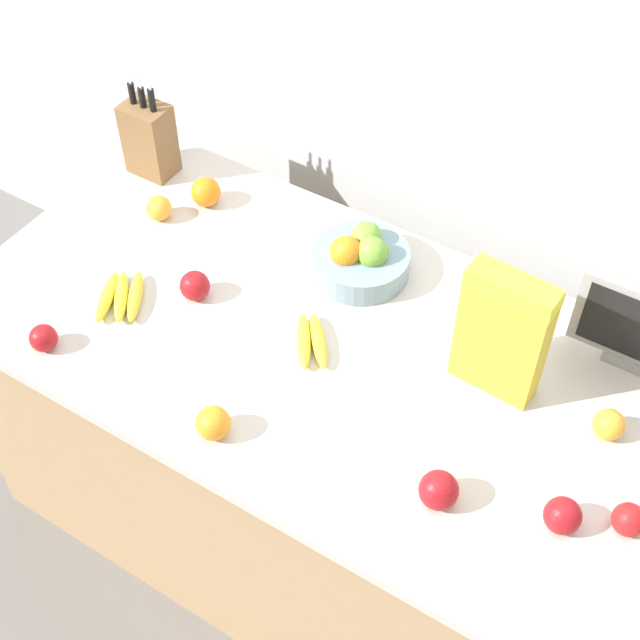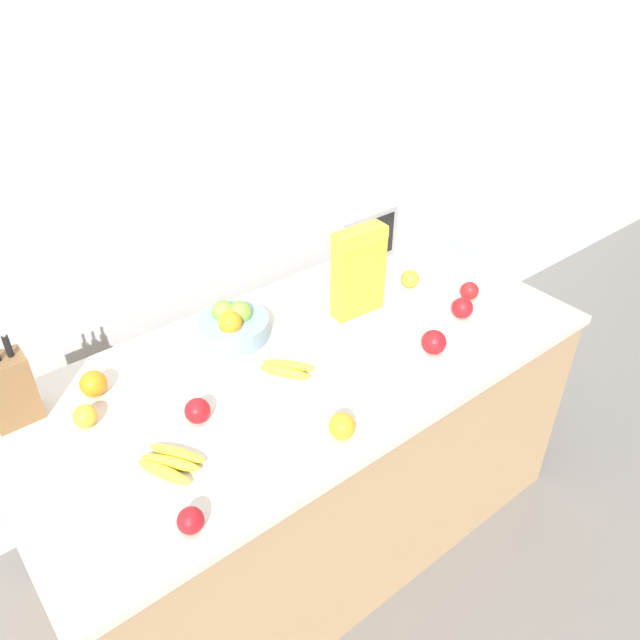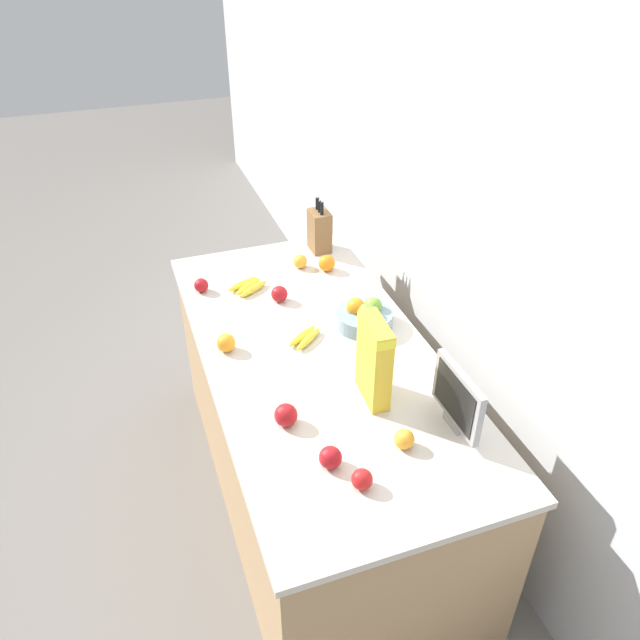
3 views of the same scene
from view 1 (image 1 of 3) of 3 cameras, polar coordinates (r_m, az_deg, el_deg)
The scene contains 18 objects.
ground_plane at distance 2.80m, azimuth 1.33°, elevation -13.63°, with size 14.00×14.00×0.00m, color slate.
wall_back at distance 2.26m, azimuth 11.01°, elevation 16.13°, with size 9.00×0.06×2.60m.
counter at distance 2.43m, azimuth 1.51°, elevation -8.76°, with size 1.92×0.90×0.87m.
knife_block at distance 2.55m, azimuth -10.88°, elevation 11.34°, with size 0.13×0.09×0.32m.
small_monitor at distance 2.08m, azimuth 19.61°, elevation -0.51°, with size 0.28×0.03×0.24m.
cereal_box at distance 1.93m, azimuth 11.65°, elevation -0.62°, with size 0.20×0.08×0.33m.
fruit_bowl at distance 2.23m, azimuth 2.65°, elevation 3.98°, with size 0.25×0.25×0.12m.
banana_bunch_left at distance 2.24m, azimuth -12.61°, elevation 1.47°, with size 0.17×0.20×0.03m.
banana_bunch_right at distance 2.09m, azimuth -0.58°, elevation -1.34°, with size 0.16×0.17×0.03m.
apple_front at distance 2.20m, azimuth -8.02°, elevation 2.19°, with size 0.07×0.07×0.07m, color #A31419.
apple_rear at distance 1.86m, azimuth 15.26°, elevation -11.98°, with size 0.08×0.08×0.08m, color #A31419.
apple_by_knife_block at distance 2.17m, azimuth -17.28°, elevation -1.11°, with size 0.07×0.07×0.07m, color #A31419.
apple_near_bananas at distance 1.89m, azimuth 19.16°, elevation -11.98°, with size 0.07×0.07×0.07m, color red.
apple_rightmost at distance 1.84m, azimuth 7.60°, elevation -10.74°, with size 0.08×0.08×0.08m, color #A31419.
orange_front_left at distance 2.43m, azimuth -10.27°, elevation 7.06°, with size 0.07×0.07×0.07m, color orange.
orange_back_center at distance 1.93m, azimuth -6.85°, elevation -6.56°, with size 0.08×0.08×0.08m, color orange.
orange_mid_left at distance 2.01m, azimuth 18.01°, elevation -6.38°, with size 0.07×0.07×0.07m, color orange.
orange_near_bowl at distance 2.45m, azimuth -7.32°, elevation 8.13°, with size 0.08×0.08×0.08m, color orange.
Camera 1 is at (0.65, -1.16, 2.47)m, focal length 50.00 mm.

